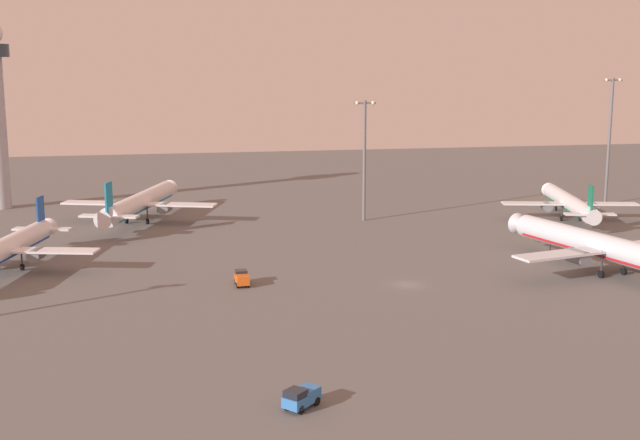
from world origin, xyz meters
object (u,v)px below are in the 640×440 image
object	(u,v)px
baggage_tractor	(242,278)
apron_light_west	(610,134)
airplane_terminal_side	(604,247)
airplane_taxiway_distant	(4,250)
airplane_mid_apron	(569,203)
airplane_near_gate	(140,203)
apron_light_central	(364,153)
maintenance_van	(301,397)

from	to	relation	value
baggage_tractor	apron_light_west	bearing A→B (deg)	30.49
airplane_terminal_side	airplane_taxiway_distant	distance (m)	99.44
airplane_terminal_side	airplane_mid_apron	bearing A→B (deg)	55.03
airplane_terminal_side	apron_light_west	distance (m)	74.91
baggage_tractor	airplane_near_gate	bearing A→B (deg)	104.80
airplane_taxiway_distant	apron_light_central	bearing A→B (deg)	-139.30
airplane_mid_apron	maintenance_van	bearing A→B (deg)	-117.20
airplane_terminal_side	airplane_taxiway_distant	size ratio (longest dim) A/B	1.14
airplane_terminal_side	apron_light_central	bearing A→B (deg)	103.14
airplane_terminal_side	baggage_tractor	size ratio (longest dim) A/B	10.81
airplane_taxiway_distant	airplane_near_gate	bearing A→B (deg)	-102.40
airplane_terminal_side	airplane_near_gate	xyz separation A→B (m)	(-75.42, 62.54, -0.11)
airplane_taxiway_distant	apron_light_central	distance (m)	79.10
airplane_taxiway_distant	airplane_mid_apron	xyz separation A→B (m)	(115.98, 25.51, -0.15)
apron_light_central	airplane_terminal_side	bearing A→B (deg)	-63.94
airplane_near_gate	apron_light_central	distance (m)	50.65
maintenance_van	baggage_tractor	bearing A→B (deg)	-41.59
airplane_mid_apron	apron_light_central	xyz separation A→B (m)	(-45.33, 8.24, 11.38)
airplane_taxiway_distant	baggage_tractor	size ratio (longest dim) A/B	9.52
airplane_taxiway_distant	apron_light_west	bearing A→B (deg)	-147.34
airplane_mid_apron	maintenance_van	size ratio (longest dim) A/B	8.72
airplane_near_gate	baggage_tractor	distance (m)	60.11
airplane_terminal_side	baggage_tractor	distance (m)	59.81
airplane_terminal_side	airplane_taxiway_distant	bearing A→B (deg)	155.08
airplane_terminal_side	airplane_mid_apron	world-z (taller)	airplane_terminal_side
airplane_mid_apron	apron_light_west	distance (m)	29.12
maintenance_van	apron_light_west	distance (m)	145.31
airplane_terminal_side	apron_light_west	xyz separation A→B (m)	(37.89, 63.29, 13.06)
airplane_mid_apron	apron_light_central	world-z (taller)	apron_light_central
airplane_near_gate	apron_light_central	xyz separation A→B (m)	(48.81, -8.11, 10.84)
maintenance_van	apron_light_west	bearing A→B (deg)	-84.33
airplane_mid_apron	baggage_tractor	size ratio (longest dim) A/B	9.19
airplane_near_gate	airplane_taxiway_distant	bearing A→B (deg)	-98.83
airplane_taxiway_distant	apron_light_west	size ratio (longest dim) A/B	1.27
airplane_near_gate	apron_light_west	bearing A→B (deg)	19.11
apron_light_central	apron_light_west	xyz separation A→B (m)	(64.51, 8.85, 2.33)
airplane_mid_apron	airplane_near_gate	size ratio (longest dim) A/B	0.89
baggage_tractor	apron_light_west	xyz separation A→B (m)	(97.43, 58.63, 16.28)
airplane_terminal_side	apron_light_central	distance (m)	61.53
airplane_mid_apron	airplane_taxiway_distant	bearing A→B (deg)	-153.93
airplane_terminal_side	baggage_tractor	world-z (taller)	airplane_terminal_side
airplane_terminal_side	maintenance_van	world-z (taller)	airplane_terminal_side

